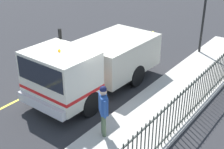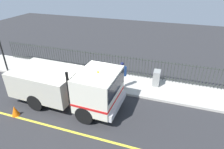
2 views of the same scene
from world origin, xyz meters
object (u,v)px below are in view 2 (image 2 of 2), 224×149
at_px(traffic_cone, 15,111).
at_px(worker_standing, 122,73).
at_px(utility_cabinet, 156,78).
at_px(work_truck, 72,85).

bearing_deg(traffic_cone, worker_standing, -47.91).
xyz_separation_m(worker_standing, traffic_cone, (-4.18, 4.63, -0.96)).
relative_size(worker_standing, utility_cabinet, 1.77).
height_order(work_truck, utility_cabinet, work_truck).
bearing_deg(utility_cabinet, worker_standing, 118.42).
height_order(utility_cabinet, traffic_cone, utility_cabinet).
relative_size(utility_cabinet, traffic_cone, 1.77).
xyz_separation_m(worker_standing, utility_cabinet, (1.11, -2.04, -0.60)).
relative_size(worker_standing, traffic_cone, 3.13).
bearing_deg(traffic_cone, work_truck, -53.05).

